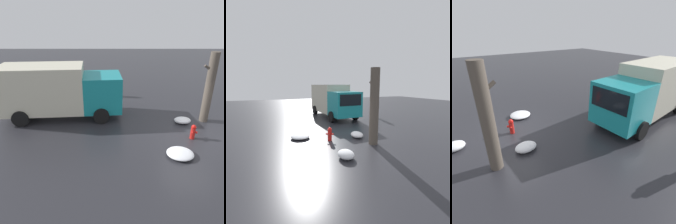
{
  "view_description": "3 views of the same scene",
  "coord_description": "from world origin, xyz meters",
  "views": [
    {
      "loc": [
        3.97,
        9.34,
        5.68
      ],
      "look_at": [
        3.98,
        -0.93,
        1.02
      ],
      "focal_mm": 35.0,
      "sensor_mm": 36.0,
      "label": 1
    },
    {
      "loc": [
        -8.87,
        2.88,
        3.05
      ],
      "look_at": [
        3.93,
        -1.98,
        0.93
      ],
      "focal_mm": 28.0,
      "sensor_mm": 36.0,
      "label": 2
    },
    {
      "loc": [
        -2.12,
        -7.53,
        4.68
      ],
      "look_at": [
        2.64,
        -0.7,
        0.71
      ],
      "focal_mm": 28.0,
      "sensor_mm": 36.0,
      "label": 3
    }
  ],
  "objects": [
    {
      "name": "snow_pile_by_tree",
      "position": [
        0.0,
        -1.67,
        0.17
      ],
      "size": [
        0.92,
        0.67,
        0.34
      ],
      "color": "white",
      "rests_on": "ground_plane"
    },
    {
      "name": "fire_hydrant",
      "position": [
        -0.0,
        0.0,
        0.39
      ],
      "size": [
        0.35,
        0.42,
        0.76
      ],
      "rotation": [
        0.0,
        0.0,
        2.67
      ],
      "color": "red",
      "rests_on": "ground_plane"
    },
    {
      "name": "pedestrian",
      "position": [
        4.95,
        -6.25,
        0.99
      ],
      "size": [
        0.39,
        0.39,
        1.81
      ],
      "rotation": [
        0.0,
        0.0,
        3.47
      ],
      "color": "#23232D",
      "rests_on": "ground_plane"
    },
    {
      "name": "delivery_truck",
      "position": [
        7.01,
        -2.59,
        1.66
      ],
      "size": [
        6.9,
        2.95,
        3.08
      ],
      "rotation": [
        0.0,
        0.0,
        1.65
      ],
      "color": "teal",
      "rests_on": "ground_plane"
    },
    {
      "name": "ground_plane",
      "position": [
        0.0,
        0.0,
        0.0
      ],
      "size": [
        60.0,
        60.0,
        0.0
      ],
      "primitive_type": "plane",
      "color": "#28282D"
    },
    {
      "name": "snow_pile_curbside",
      "position": [
        1.01,
        1.46,
        0.12
      ],
      "size": [
        1.17,
        1.09,
        0.25
      ],
      "color": "white",
      "rests_on": "ground_plane"
    },
    {
      "name": "tree_trunk",
      "position": [
        -1.3,
        -1.97,
        1.96
      ],
      "size": [
        0.71,
        0.47,
        3.9
      ],
      "color": "brown",
      "rests_on": "ground_plane"
    }
  ]
}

